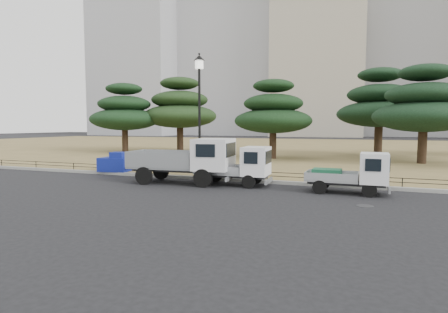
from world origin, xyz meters
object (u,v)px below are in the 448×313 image
at_px(truck_large, 187,159).
at_px(truck_kei_rear, 353,173).
at_px(truck_kei_front, 238,166).
at_px(tarp_pile, 116,163).
at_px(street_lamp, 199,95).

relative_size(truck_large, truck_kei_rear, 1.58).
xyz_separation_m(truck_kei_front, tarp_pile, (-8.04, 1.50, -0.31)).
xyz_separation_m(street_lamp, tarp_pile, (-5.43, 0.12, -3.80)).
distance_m(truck_large, truck_kei_front, 2.53).
bearing_deg(truck_large, truck_kei_rear, -5.03).
distance_m(truck_large, tarp_pile, 5.87).
bearing_deg(truck_kei_rear, truck_large, -179.05).
relative_size(truck_kei_rear, tarp_pile, 1.78).
height_order(truck_kei_front, street_lamp, street_lamp).
height_order(street_lamp, tarp_pile, street_lamp).
distance_m(truck_kei_rear, tarp_pile, 13.28).
bearing_deg(truck_kei_rear, street_lamp, 168.57).
bearing_deg(truck_kei_front, truck_kei_rear, -5.82).
height_order(truck_large, street_lamp, street_lamp).
height_order(truck_large, truck_kei_front, truck_large).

